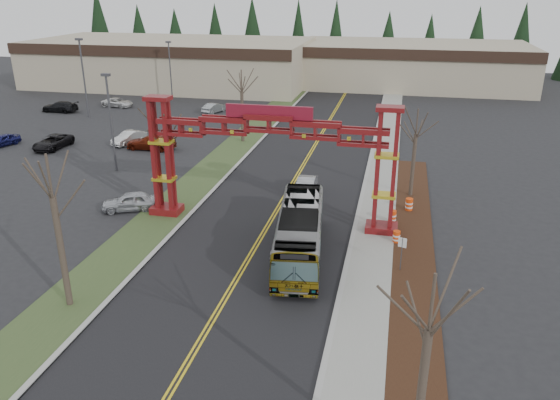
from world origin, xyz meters
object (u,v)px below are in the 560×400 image
(parked_car_near_b, at_px, (129,138))
(light_pole_mid, at_px, (83,72))
(parked_car_mid_a, at_px, (151,142))
(parked_car_mid_b, at_px, (3,140))
(gateway_arch, at_px, (269,143))
(parked_car_far_b, at_px, (117,102))
(retail_building_east, at_px, (411,64))
(parked_car_near_c, at_px, (53,142))
(retail_building_west, at_px, (173,62))
(bare_tree_median_near, at_px, (53,198))
(bare_tree_median_far, at_px, (242,91))
(parked_car_far_c, at_px, (60,107))
(barrel_mid, at_px, (392,217))
(barrel_north, at_px, (409,205))
(transit_bus, at_px, (300,233))
(light_pole_near, at_px, (110,116))
(bare_tree_right_near, at_px, (429,331))
(street_sign, at_px, (402,247))
(silver_sedan, at_px, (306,187))
(parked_car_near_a, at_px, (130,201))
(barrel_south, at_px, (396,237))
(bare_tree_right_far, at_px, (416,134))
(parked_car_far_a, at_px, (214,108))
(light_pole_far, at_px, (170,67))

(parked_car_near_b, height_order, light_pole_mid, light_pole_mid)
(parked_car_mid_a, distance_m, parked_car_mid_b, 16.20)
(gateway_arch, relative_size, parked_car_far_b, 4.08)
(retail_building_east, bearing_deg, parked_car_near_c, -127.44)
(retail_building_west, bearing_deg, bare_tree_median_near, -71.81)
(parked_car_near_b, relative_size, parked_car_mid_a, 0.79)
(bare_tree_median_far, bearing_deg, parked_car_far_b, 148.17)
(parked_car_far_c, bearing_deg, barrel_mid, 60.01)
(parked_car_mid_b, relative_size, barrel_north, 3.55)
(parked_car_far_b, distance_m, bare_tree_median_far, 26.88)
(transit_bus, bearing_deg, parked_car_mid_b, 145.78)
(light_pole_near, distance_m, barrel_north, 27.34)
(barrel_mid, height_order, barrel_north, barrel_north)
(parked_car_far_c, height_order, bare_tree_median_near, bare_tree_median_near)
(bare_tree_right_near, bearing_deg, parked_car_far_b, 126.31)
(light_pole_mid, distance_m, street_sign, 52.40)
(parked_car_mid_a, xyz_separation_m, light_pole_near, (-0.15, -7.27, 4.39))
(retail_building_east, bearing_deg, barrel_mid, -91.25)
(silver_sedan, height_order, parked_car_far_c, parked_car_far_c)
(parked_car_near_a, bearing_deg, transit_bus, 49.14)
(light_pole_mid, xyz_separation_m, barrel_south, (40.00, -29.39, -5.31))
(parked_car_mid_a, relative_size, parked_car_mid_b, 1.42)
(bare_tree_median_near, distance_m, bare_tree_right_far, 27.41)
(gateway_arch, xyz_separation_m, parked_car_mid_b, (-32.62, 13.54, -5.35))
(parked_car_far_b, height_order, light_pole_mid, light_pole_mid)
(silver_sedan, bearing_deg, retail_building_west, 122.17)
(parked_car_far_c, bearing_deg, barrel_north, 63.13)
(parked_car_mid_a, bearing_deg, bare_tree_median_near, 17.01)
(gateway_arch, bearing_deg, parked_car_mid_b, 157.46)
(parked_car_mid_a, relative_size, bare_tree_median_far, 0.67)
(parked_car_near_a, bearing_deg, parked_car_mid_a, 176.64)
(retail_building_west, xyz_separation_m, parked_car_mid_b, (-2.62, -40.42, -3.13))
(light_pole_near, bearing_deg, transit_bus, -33.60)
(retail_building_west, distance_m, retail_building_east, 40.79)
(light_pole_near, xyz_separation_m, street_sign, (26.11, -13.93, -3.56))
(barrel_north, bearing_deg, barrel_mid, -114.03)
(parked_car_near_b, xyz_separation_m, parked_car_mid_a, (3.21, -1.36, 0.08))
(retail_building_east, relative_size, light_pole_near, 4.26)
(parked_car_mid_a, relative_size, parked_car_far_a, 1.32)
(street_sign, bearing_deg, transit_bus, 172.96)
(parked_car_mid_b, height_order, barrel_north, parked_car_mid_b)
(bare_tree_right_near, xyz_separation_m, light_pole_far, (-34.60, 60.82, -1.13))
(parked_car_far_b, height_order, light_pole_far, light_pole_far)
(barrel_south, bearing_deg, barrel_mid, 96.52)
(retail_building_east, height_order, light_pole_far, light_pole_far)
(bare_tree_right_far, relative_size, light_pole_mid, 0.73)
(parked_car_near_a, xyz_separation_m, street_sign, (20.37, -5.37, 0.88))
(street_sign, bearing_deg, light_pole_mid, 140.52)
(parked_car_mid_a, distance_m, street_sign, 33.53)
(retail_building_west, relative_size, parked_car_mid_a, 8.72)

